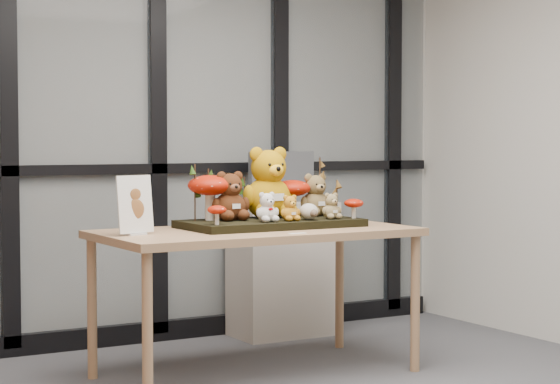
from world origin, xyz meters
TOP-DOWN VIEW (x-y plane):
  - room_shell at (0.00, 0.00)m, footprint 5.00×5.00m
  - glass_partition at (-0.00, 2.47)m, footprint 4.90×0.06m
  - display_table at (0.54, 1.39)m, footprint 1.64×0.83m
  - diorama_tray at (0.66, 1.45)m, footprint 0.94×0.48m
  - bear_pooh_yellow at (0.72, 1.58)m, footprint 0.33×0.29m
  - bear_brown_medium at (0.45, 1.52)m, footprint 0.22×0.20m
  - bear_tan_back at (1.00, 1.56)m, footprint 0.20×0.18m
  - bear_small_yellow at (0.70, 1.32)m, footprint 0.12×0.10m
  - bear_white_bow at (0.57, 1.33)m, footprint 0.13×0.12m
  - bear_beige_small at (0.96, 1.33)m, footprint 0.12×0.11m
  - plush_cream_hedgehog at (0.82, 1.32)m, footprint 0.08×0.07m
  - mushroom_back_left at (0.36, 1.57)m, footprint 0.24×0.24m
  - mushroom_back_right at (0.88, 1.59)m, footprint 0.20×0.20m
  - mushroom_front_left at (0.27, 1.30)m, footprint 0.10×0.10m
  - mushroom_front_right at (1.09, 1.30)m, footprint 0.10×0.10m
  - sprig_green_far_left at (0.27, 1.57)m, footprint 0.05×0.05m
  - sprig_green_mid_left at (0.38, 1.62)m, footprint 0.05×0.05m
  - sprig_dry_far_right at (1.03, 1.56)m, footprint 0.05×0.05m
  - sprig_dry_mid_right at (1.07, 1.44)m, footprint 0.05×0.05m
  - sprig_green_centre at (0.60, 1.63)m, footprint 0.05×0.05m
  - sign_holder at (-0.12, 1.40)m, footprint 0.20×0.09m
  - label_card at (0.59, 1.07)m, footprint 0.09×0.03m
  - cabinet at (1.20, 2.25)m, footprint 0.63×0.37m
  - monitor at (1.20, 2.27)m, footprint 0.45×0.05m

SIDE VIEW (x-z plane):
  - cabinet at x=1.20m, z-range 0.00..0.83m
  - display_table at x=0.54m, z-range 0.32..1.08m
  - label_card at x=0.59m, z-range 0.76..0.77m
  - diorama_tray at x=0.66m, z-range 0.76..0.80m
  - plush_cream_hedgehog at x=0.82m, z-range 0.80..0.90m
  - mushroom_front_left at x=0.27m, z-range 0.80..0.91m
  - mushroom_front_right at x=1.09m, z-range 0.80..0.92m
  - bear_small_yellow at x=0.70m, z-range 0.80..0.95m
  - bear_beige_small at x=0.96m, z-range 0.80..0.96m
  - bear_white_bow at x=0.57m, z-range 0.80..0.97m
  - sign_holder at x=-0.12m, z-range 0.75..1.04m
  - sprig_dry_mid_right at x=1.07m, z-range 0.80..1.01m
  - mushroom_back_right at x=0.88m, z-range 0.80..1.02m
  - sprig_green_centre at x=0.60m, z-range 0.80..1.02m
  - bear_tan_back at x=1.00m, z-range 0.80..1.06m
  - mushroom_back_left at x=0.36m, z-range 0.80..1.06m
  - sprig_green_mid_left at x=0.38m, z-range 0.80..1.07m
  - bear_brown_medium at x=0.45m, z-range 0.80..1.08m
  - sprig_green_far_left at x=0.27m, z-range 0.80..1.10m
  - sprig_dry_far_right at x=1.03m, z-range 0.80..1.13m
  - monitor at x=1.20m, z-range 0.83..1.15m
  - bear_pooh_yellow at x=0.72m, z-range 0.80..1.22m
  - glass_partition at x=0.00m, z-range 0.03..2.81m
  - room_shell at x=0.00m, z-range -0.82..4.18m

